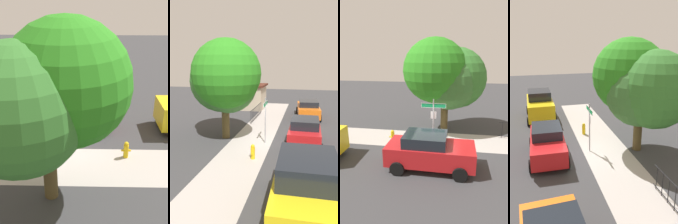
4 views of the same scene
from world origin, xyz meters
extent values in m
plane|color=#38383A|center=(0.00, 0.00, 0.00)|extent=(60.00, 60.00, 0.00)
cube|color=#AAA29D|center=(2.00, 1.30, 0.00)|extent=(24.00, 2.60, 0.00)
cylinder|color=#9EA0A5|center=(-0.24, 0.40, 1.40)|extent=(0.07, 0.07, 2.81)
cube|color=#0F723D|center=(-0.24, 0.40, 2.45)|extent=(1.35, 0.02, 0.22)
cube|color=white|center=(-0.24, 0.40, 2.45)|extent=(1.38, 0.02, 0.25)
cube|color=silver|center=(-0.24, 0.42, 1.90)|extent=(0.32, 0.02, 0.42)
cylinder|color=#4C4023|center=(0.23, 3.10, 1.25)|extent=(0.49, 0.49, 2.51)
sphere|color=#32732B|center=(0.93, 3.57, 3.66)|extent=(4.10, 4.10, 4.10)
sphere|color=#376F30|center=(0.51, 2.94, 3.48)|extent=(3.69, 3.69, 3.69)
sphere|color=#29831C|center=(-0.40, 2.74, 4.19)|extent=(4.16, 4.16, 4.16)
cylinder|color=black|center=(-5.33, -2.97, 0.32)|extent=(0.64, 0.23, 0.64)
cube|color=#B4191C|center=(-0.10, -1.95, 0.76)|extent=(4.03, 1.81, 0.87)
cube|color=black|center=(-0.34, -1.95, 1.44)|extent=(1.95, 1.56, 0.50)
cylinder|color=black|center=(1.28, -1.11, 0.32)|extent=(0.64, 0.23, 0.64)
cylinder|color=black|center=(1.25, -2.85, 0.32)|extent=(0.64, 0.23, 0.64)
cylinder|color=black|center=(-1.44, -1.06, 0.32)|extent=(0.64, 0.23, 0.64)
cylinder|color=black|center=(-1.47, -2.80, 0.32)|extent=(0.64, 0.23, 0.64)
cylinder|color=yellow|center=(-2.74, 0.60, 0.31)|extent=(0.22, 0.22, 0.62)
sphere|color=yellow|center=(-2.74, 0.60, 0.68)|extent=(0.20, 0.20, 0.20)
cylinder|color=yellow|center=(-2.90, 0.60, 0.34)|extent=(0.10, 0.09, 0.09)
cylinder|color=yellow|center=(-2.58, 0.60, 0.34)|extent=(0.10, 0.09, 0.09)
camera|label=1|loc=(-1.13, 10.93, 7.08)|focal=44.56mm
camera|label=2|loc=(-13.39, -1.87, 4.80)|focal=36.55mm
camera|label=3|loc=(0.90, -10.35, 5.09)|focal=32.18mm
camera|label=4|loc=(11.83, -2.50, 6.26)|focal=38.38mm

